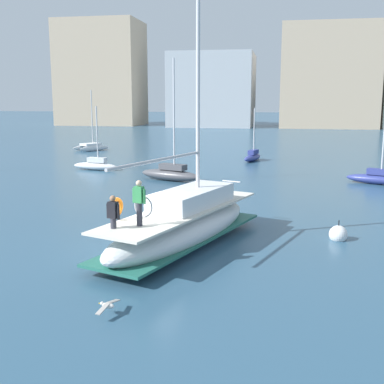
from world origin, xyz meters
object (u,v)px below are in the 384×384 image
at_px(moored_ketch_distant, 91,146).
at_px(main_sailboat, 184,223).
at_px(moored_catamaran, 170,173).
at_px(moored_cutter_right, 253,156).
at_px(mooring_buoy, 338,234).
at_px(moored_cutter_left, 95,165).
at_px(seagull, 108,305).
at_px(moored_sloop_far, 377,177).

bearing_deg(moored_ketch_distant, main_sailboat, -62.80).
xyz_separation_m(moored_catamaran, moored_cutter_right, (5.08, 12.35, -0.14)).
xyz_separation_m(main_sailboat, moored_cutter_right, (1.07, 27.64, -0.49)).
bearing_deg(moored_cutter_right, moored_catamaran, -112.38).
bearing_deg(moored_cutter_right, moored_ketch_distant, 161.41).
height_order(moored_cutter_right, mooring_buoy, moored_cutter_right).
bearing_deg(main_sailboat, moored_catamaran, 104.70).
bearing_deg(moored_ketch_distant, moored_cutter_right, -18.59).
relative_size(moored_cutter_left, mooring_buoy, 5.27).
distance_m(main_sailboat, seagull, 6.73).
distance_m(moored_sloop_far, seagull, 25.49).
bearing_deg(moored_ketch_distant, seagull, -67.68).
xyz_separation_m(moored_cutter_right, mooring_buoy, (5.05, -25.73, -0.20)).
height_order(main_sailboat, mooring_buoy, main_sailboat).
distance_m(moored_sloop_far, moored_cutter_right, 14.50).
height_order(moored_sloop_far, moored_catamaran, moored_catamaran).
height_order(moored_ketch_distant, seagull, moored_ketch_distant).
distance_m(main_sailboat, moored_catamaran, 15.82).
relative_size(moored_cutter_right, mooring_buoy, 5.01).
bearing_deg(seagull, moored_cutter_right, 86.94).
relative_size(moored_cutter_right, seagull, 4.64).
relative_size(main_sailboat, moored_sloop_far, 2.04).
bearing_deg(mooring_buoy, seagull, -128.80).
distance_m(moored_ketch_distant, mooring_buoy, 39.67).
height_order(moored_cutter_left, moored_cutter_right, moored_cutter_left).
bearing_deg(seagull, moored_catamaran, 98.41).
height_order(seagull, mooring_buoy, mooring_buoy).
distance_m(moored_cutter_right, seagull, 34.35).
xyz_separation_m(moored_cutter_right, seagull, (-1.83, -34.30, -0.15)).
bearing_deg(mooring_buoy, main_sailboat, -162.64).
xyz_separation_m(moored_cutter_left, seagull, (10.46, -26.01, -0.16)).
relative_size(main_sailboat, moored_cutter_left, 2.73).
bearing_deg(mooring_buoy, moored_ketch_distant, 126.37).
bearing_deg(mooring_buoy, moored_catamaran, 127.14).
relative_size(moored_ketch_distant, mooring_buoy, 6.84).
distance_m(main_sailboat, moored_ketch_distant, 38.07).
height_order(moored_cutter_left, seagull, moored_cutter_left).
bearing_deg(moored_cutter_right, moored_sloop_far, -51.08).
height_order(moored_catamaran, moored_cutter_left, moored_catamaran).
bearing_deg(seagull, moored_cutter_left, 111.91).
relative_size(seagull, mooring_buoy, 1.08).
relative_size(moored_catamaran, seagull, 8.03).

